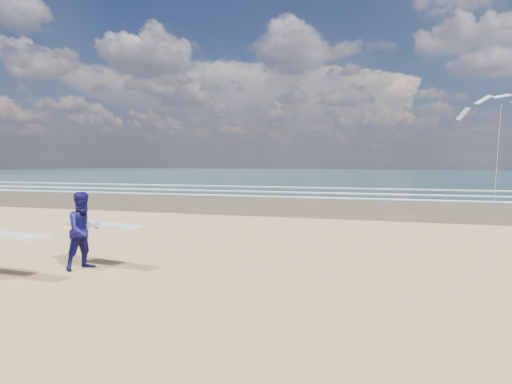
% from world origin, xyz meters
% --- Properties ---
extents(ocean, '(220.00, 100.00, 0.02)m').
position_xyz_m(ocean, '(20.00, 72.00, 0.01)').
color(ocean, '#1A373B').
rests_on(ocean, ground).
extents(surfer_far, '(2.26, 1.34, 1.84)m').
position_xyz_m(surfer_far, '(1.70, 1.11, 0.93)').
color(surfer_far, '#0D0C45').
rests_on(surfer_far, ground).
extents(kite_1, '(5.33, 4.69, 8.07)m').
position_xyz_m(kite_1, '(15.28, 26.03, 4.37)').
color(kite_1, slate).
rests_on(kite_1, ground).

